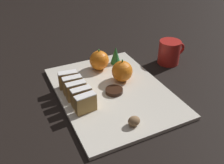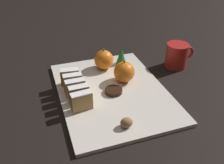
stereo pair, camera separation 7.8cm
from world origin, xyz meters
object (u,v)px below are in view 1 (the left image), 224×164
object	(u,v)px
orange_far	(122,71)
walnut	(134,121)
chocolate_cookie	(115,90)
coffee_mug	(170,52)
orange_near	(99,60)

from	to	relation	value
orange_far	walnut	size ratio (longest dim) A/B	2.32
orange_far	chocolate_cookie	bearing A→B (deg)	-134.36
coffee_mug	orange_far	bearing A→B (deg)	-167.53
orange_near	chocolate_cookie	world-z (taller)	orange_near
orange_near	chocolate_cookie	bearing A→B (deg)	-95.15
orange_far	chocolate_cookie	size ratio (longest dim) A/B	1.41
chocolate_cookie	coffee_mug	xyz separation A→B (m)	(0.28, 0.11, 0.03)
walnut	coffee_mug	bearing A→B (deg)	40.56
chocolate_cookie	walnut	bearing A→B (deg)	-98.11
orange_near	orange_far	distance (m)	0.11
walnut	orange_far	bearing A→B (deg)	70.48
coffee_mug	chocolate_cookie	bearing A→B (deg)	-159.75
chocolate_cookie	orange_far	bearing A→B (deg)	45.64
walnut	chocolate_cookie	bearing A→B (deg)	81.89
walnut	coffee_mug	world-z (taller)	coffee_mug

